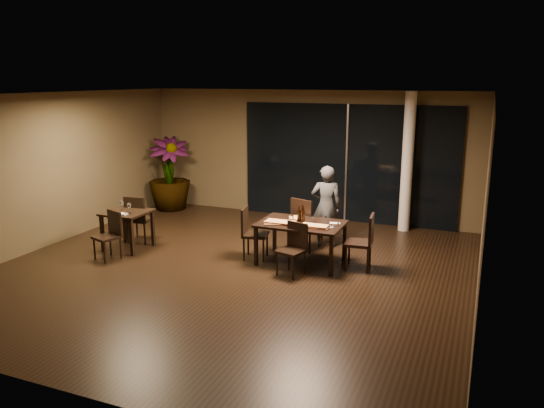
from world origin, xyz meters
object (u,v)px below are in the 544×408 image
Objects in this scene: chair_side_near at (110,232)px; side_table at (127,218)px; chair_main_right at (364,239)px; bottle_b at (303,215)px; bottle_c at (302,213)px; chair_main_near at (294,246)px; diner at (326,206)px; chair_main_left at (251,230)px; main_table at (301,227)px; chair_main_far at (305,222)px; potted_plant at (169,174)px; chair_side_far at (138,217)px; bottle_a at (299,214)px.

side_table is at bearing 114.78° from chair_side_near.
bottle_b is (-1.08, -0.11, 0.35)m from chair_main_right.
bottle_c is (3.39, 0.58, 0.28)m from side_table.
chair_main_near is 2.87× the size of bottle_c.
bottle_b is at bearing 71.05° from diner.
side_table is 0.90× the size of chair_main_near.
main_table is at bearing -95.64° from chair_main_left.
chair_main_right is (1.12, 0.10, -0.13)m from main_table.
main_table is 0.70m from chair_main_far.
bottle_b is (-0.09, -1.12, 0.09)m from diner.
side_table is 2.64× the size of bottle_b.
chair_side_near is 3.57m from bottle_b.
chair_main_near is 0.55× the size of diner.
chair_main_left is at bearing -37.46° from potted_plant.
chair_main_left reaches higher than chair_side_near.
diner is at bearing 85.25° from bottle_b.
chair_main_right is 1.14m from bottle_b.
chair_side_near is (-2.40, -0.99, -0.04)m from chair_main_left.
chair_main_far is 1.26m from chair_main_near.
chair_side_near is 2.89× the size of bottle_c.
chair_main_near is 0.92× the size of chair_side_far.
chair_main_near is at bearing 118.74° from chair_main_far.
potted_plant is at bearing 124.99° from chair_side_near.
chair_side_near is at bearing -160.21° from bottle_a.
bottle_a is at bearing 141.21° from bottle_b.
potted_plant is at bearing 40.46° from chair_main_left.
bottle_a reaches higher than main_table.
side_table is 0.83× the size of chair_side_far.
chair_main_left is 3.11× the size of bottle_c.
main_table is 3.44m from side_table.
bottle_c is at bearing -90.88° from chair_main_left.
bottle_c is (-1.12, -0.02, 0.36)m from chair_main_right.
chair_side_far is at bearing 4.36° from diner.
chair_main_far is at bearing -57.28° from chair_main_left.
bottle_c is (-0.01, 0.08, 0.23)m from main_table.
chair_main_near is (3.47, -0.07, -0.13)m from side_table.
chair_main_near is (0.22, -1.24, -0.09)m from chair_main_far.
main_table is 1.69× the size of chair_side_near.
bottle_c is at bearing 38.15° from chair_side_near.
bottle_c reaches higher than chair_main_right.
chair_main_far is (3.25, 1.17, -0.04)m from side_table.
bottle_c is at bearing 112.06° from chair_main_near.
bottle_c reaches higher than bottle_b.
chair_main_far is 1.11m from chair_main_left.
chair_main_far is 1.18× the size of chair_main_near.
main_table is 4.94× the size of bottle_b.
bottle_b reaches higher than side_table.
chair_side_near reaches higher than side_table.
side_table is 3.39m from bottle_a.
chair_main_right is at bearing -23.91° from potted_plant.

